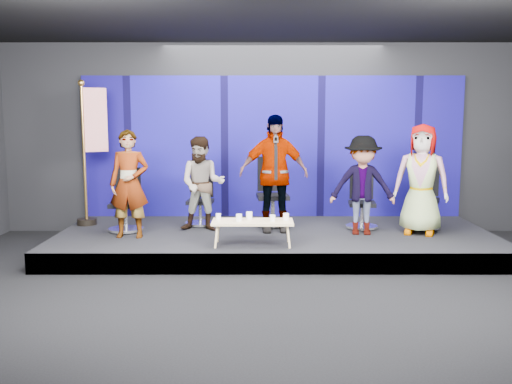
{
  "coord_description": "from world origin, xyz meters",
  "views": [
    {
      "loc": [
        -0.31,
        -6.64,
        2.2
      ],
      "look_at": [
        -0.31,
        2.4,
        0.97
      ],
      "focal_mm": 40.0,
      "sensor_mm": 36.0,
      "label": 1
    }
  ],
  "objects_px": {
    "coffee_table": "(253,223)",
    "mug_b": "(239,218)",
    "chair_c": "(272,203)",
    "mug_e": "(286,217)",
    "chair_a": "(126,210)",
    "mug_a": "(218,217)",
    "panelist_c": "(274,173)",
    "panelist_d": "(362,185)",
    "chair_e": "(423,207)",
    "flag_stand": "(91,149)",
    "mug_c": "(249,215)",
    "panelist_a": "(129,184)",
    "panelist_e": "(421,179)",
    "chair_d": "(362,209)",
    "mug_d": "(273,218)",
    "chair_b": "(201,207)",
    "panelist_b": "(202,184)"
  },
  "relations": [
    {
      "from": "panelist_a",
      "to": "mug_c",
      "type": "bearing_deg",
      "value": -12.03
    },
    {
      "from": "panelist_b",
      "to": "coffee_table",
      "type": "height_order",
      "value": "panelist_b"
    },
    {
      "from": "chair_b",
      "to": "chair_c",
      "type": "relative_size",
      "value": 0.81
    },
    {
      "from": "panelist_d",
      "to": "mug_a",
      "type": "xyz_separation_m",
      "value": [
        -2.24,
        -0.69,
        -0.38
      ]
    },
    {
      "from": "chair_b",
      "to": "panelist_e",
      "type": "bearing_deg",
      "value": -7.81
    },
    {
      "from": "panelist_a",
      "to": "chair_d",
      "type": "bearing_deg",
      "value": 11.7
    },
    {
      "from": "chair_d",
      "to": "coffee_table",
      "type": "bearing_deg",
      "value": -139.12
    },
    {
      "from": "chair_b",
      "to": "mug_e",
      "type": "xyz_separation_m",
      "value": [
        1.4,
        -1.52,
        0.1
      ]
    },
    {
      "from": "mug_d",
      "to": "panelist_b",
      "type": "bearing_deg",
      "value": 135.47
    },
    {
      "from": "chair_a",
      "to": "panelist_e",
      "type": "distance_m",
      "value": 4.79
    },
    {
      "from": "panelist_c",
      "to": "mug_a",
      "type": "height_order",
      "value": "panelist_c"
    },
    {
      "from": "flag_stand",
      "to": "panelist_d",
      "type": "bearing_deg",
      "value": -39.57
    },
    {
      "from": "mug_b",
      "to": "mug_c",
      "type": "distance_m",
      "value": 0.22
    },
    {
      "from": "coffee_table",
      "to": "mug_c",
      "type": "relative_size",
      "value": 10.87
    },
    {
      "from": "coffee_table",
      "to": "mug_d",
      "type": "distance_m",
      "value": 0.3
    },
    {
      "from": "panelist_d",
      "to": "mug_a",
      "type": "height_order",
      "value": "panelist_d"
    },
    {
      "from": "chair_c",
      "to": "mug_e",
      "type": "relative_size",
      "value": 11.24
    },
    {
      "from": "chair_d",
      "to": "coffee_table",
      "type": "distance_m",
      "value": 2.23
    },
    {
      "from": "chair_b",
      "to": "panelist_d",
      "type": "xyz_separation_m",
      "value": [
        2.64,
        -0.77,
        0.47
      ]
    },
    {
      "from": "chair_c",
      "to": "panelist_c",
      "type": "xyz_separation_m",
      "value": [
        0.0,
        -0.51,
        0.56
      ]
    },
    {
      "from": "chair_a",
      "to": "mug_a",
      "type": "bearing_deg",
      "value": -29.98
    },
    {
      "from": "flag_stand",
      "to": "mug_a",
      "type": "bearing_deg",
      "value": -62.94
    },
    {
      "from": "panelist_d",
      "to": "chair_d",
      "type": "bearing_deg",
      "value": 85.48
    },
    {
      "from": "mug_a",
      "to": "flag_stand",
      "type": "height_order",
      "value": "flag_stand"
    },
    {
      "from": "chair_e",
      "to": "flag_stand",
      "type": "bearing_deg",
      "value": -162.08
    },
    {
      "from": "mug_a",
      "to": "mug_e",
      "type": "height_order",
      "value": "mug_e"
    },
    {
      "from": "panelist_a",
      "to": "coffee_table",
      "type": "height_order",
      "value": "panelist_a"
    },
    {
      "from": "panelist_e",
      "to": "mug_b",
      "type": "height_order",
      "value": "panelist_e"
    },
    {
      "from": "chair_b",
      "to": "mug_c",
      "type": "distance_m",
      "value": 1.66
    },
    {
      "from": "panelist_a",
      "to": "flag_stand",
      "type": "height_order",
      "value": "flag_stand"
    },
    {
      "from": "panelist_c",
      "to": "mug_e",
      "type": "relative_size",
      "value": 18.21
    },
    {
      "from": "mug_a",
      "to": "panelist_c",
      "type": "bearing_deg",
      "value": 47.65
    },
    {
      "from": "chair_a",
      "to": "flag_stand",
      "type": "relative_size",
      "value": 0.42
    },
    {
      "from": "panelist_d",
      "to": "mug_b",
      "type": "bearing_deg",
      "value": -151.07
    },
    {
      "from": "panelist_c",
      "to": "chair_e",
      "type": "height_order",
      "value": "panelist_c"
    },
    {
      "from": "panelist_d",
      "to": "mug_b",
      "type": "xyz_separation_m",
      "value": [
        -1.93,
        -0.82,
        -0.37
      ]
    },
    {
      "from": "coffee_table",
      "to": "mug_b",
      "type": "relative_size",
      "value": 11.36
    },
    {
      "from": "chair_e",
      "to": "mug_d",
      "type": "distance_m",
      "value": 2.9
    },
    {
      "from": "panelist_c",
      "to": "panelist_d",
      "type": "bearing_deg",
      "value": -13.74
    },
    {
      "from": "chair_e",
      "to": "panelist_e",
      "type": "height_order",
      "value": "panelist_e"
    },
    {
      "from": "panelist_b",
      "to": "mug_e",
      "type": "height_order",
      "value": "panelist_b"
    },
    {
      "from": "chair_c",
      "to": "mug_e",
      "type": "xyz_separation_m",
      "value": [
        0.16,
        -1.5,
        0.03
      ]
    },
    {
      "from": "panelist_b",
      "to": "mug_c",
      "type": "relative_size",
      "value": 14.21
    },
    {
      "from": "chair_e",
      "to": "mug_a",
      "type": "xyz_separation_m",
      "value": [
        -3.37,
        -1.19,
        0.05
      ]
    },
    {
      "from": "chair_a",
      "to": "chair_c",
      "type": "bearing_deg",
      "value": 12.51
    },
    {
      "from": "chair_e",
      "to": "panelist_c",
      "type": "bearing_deg",
      "value": -152.69
    },
    {
      "from": "coffee_table",
      "to": "chair_d",
      "type": "bearing_deg",
      "value": 34.91
    },
    {
      "from": "panelist_e",
      "to": "panelist_a",
      "type": "bearing_deg",
      "value": -155.58
    },
    {
      "from": "panelist_a",
      "to": "panelist_b",
      "type": "relative_size",
      "value": 1.08
    },
    {
      "from": "chair_a",
      "to": "chair_d",
      "type": "relative_size",
      "value": 1.06
    }
  ]
}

